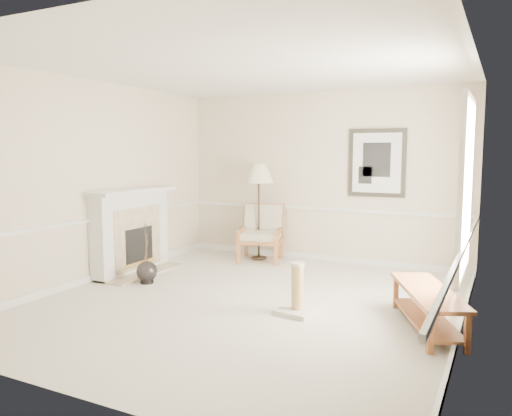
{
  "coord_description": "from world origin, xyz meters",
  "views": [
    {
      "loc": [
        2.84,
        -5.38,
        1.88
      ],
      "look_at": [
        -0.22,
        0.7,
        1.11
      ],
      "focal_mm": 35.0,
      "sensor_mm": 36.0,
      "label": 1
    }
  ],
  "objects_px": {
    "bench": "(427,302)",
    "floor_vase": "(147,272)",
    "floor_lamp": "(259,176)",
    "scratching_post": "(297,297)",
    "armchair": "(262,230)"
  },
  "relations": [
    {
      "from": "floor_lamp",
      "to": "scratching_post",
      "type": "height_order",
      "value": "floor_lamp"
    },
    {
      "from": "armchair",
      "to": "floor_lamp",
      "type": "relative_size",
      "value": 0.57
    },
    {
      "from": "bench",
      "to": "floor_vase",
      "type": "bearing_deg",
      "value": 178.25
    },
    {
      "from": "bench",
      "to": "armchair",
      "type": "bearing_deg",
      "value": 143.44
    },
    {
      "from": "armchair",
      "to": "floor_vase",
      "type": "bearing_deg",
      "value": -125.49
    },
    {
      "from": "floor_vase",
      "to": "floor_lamp",
      "type": "xyz_separation_m",
      "value": [
        0.71,
        2.19,
        1.3
      ]
    },
    {
      "from": "floor_lamp",
      "to": "bench",
      "type": "distance_m",
      "value": 4.08
    },
    {
      "from": "armchair",
      "to": "bench",
      "type": "xyz_separation_m",
      "value": [
        3.09,
        -2.29,
        -0.23
      ]
    },
    {
      "from": "floor_lamp",
      "to": "floor_vase",
      "type": "bearing_deg",
      "value": -107.85
    },
    {
      "from": "armchair",
      "to": "scratching_post",
      "type": "bearing_deg",
      "value": -71.74
    },
    {
      "from": "armchair",
      "to": "scratching_post",
      "type": "xyz_separation_m",
      "value": [
        1.66,
        -2.45,
        -0.33
      ]
    },
    {
      "from": "floor_lamp",
      "to": "bench",
      "type": "relative_size",
      "value": 1.08
    },
    {
      "from": "floor_vase",
      "to": "floor_lamp",
      "type": "distance_m",
      "value": 2.65
    },
    {
      "from": "armchair",
      "to": "floor_lamp",
      "type": "height_order",
      "value": "floor_lamp"
    },
    {
      "from": "scratching_post",
      "to": "armchair",
      "type": "bearing_deg",
      "value": 124.09
    }
  ]
}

